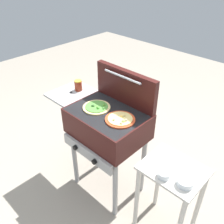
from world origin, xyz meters
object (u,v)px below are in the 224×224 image
at_px(pizza_veggie, 97,107).
at_px(topping_bowl_far, 185,182).
at_px(grill, 106,125).
at_px(pizza_cheese, 120,119).
at_px(prep_table, 170,188).
at_px(topping_bowl_near, 164,174).
at_px(sauce_jar, 78,85).

height_order(pizza_veggie, topping_bowl_far, pizza_veggie).
bearing_deg(grill, pizza_veggie, -168.20).
bearing_deg(grill, topping_bowl_far, -4.81).
height_order(pizza_cheese, prep_table, pizza_cheese).
height_order(pizza_veggie, topping_bowl_near, pizza_veggie).
distance_m(grill, pizza_veggie, 0.18).
distance_m(prep_table, topping_bowl_near, 0.25).
xyz_separation_m(pizza_veggie, sauce_jar, (-0.36, 0.10, 0.04)).
relative_size(grill, prep_table, 1.34).
bearing_deg(topping_bowl_near, pizza_veggie, 173.40).
bearing_deg(topping_bowl_near, sauce_jar, 170.47).
relative_size(prep_table, topping_bowl_near, 7.94).
height_order(grill, prep_table, grill).
xyz_separation_m(pizza_veggie, topping_bowl_far, (0.90, -0.05, -0.17)).
bearing_deg(topping_bowl_near, grill, 170.84).
bearing_deg(pizza_veggie, prep_table, 1.77).
height_order(pizza_cheese, pizza_veggie, pizza_veggie).
bearing_deg(sauce_jar, pizza_cheese, -8.51).
height_order(pizza_cheese, sauce_jar, sauce_jar).
xyz_separation_m(prep_table, topping_bowl_far, (0.13, -0.07, 0.22)).
bearing_deg(pizza_veggie, sauce_jar, 164.47).
xyz_separation_m(grill, topping_bowl_far, (0.80, -0.07, -0.02)).
bearing_deg(pizza_cheese, topping_bowl_far, -4.93).
xyz_separation_m(prep_table, topping_bowl_near, (-0.01, -0.11, 0.22)).
bearing_deg(pizza_veggie, grill, 11.80).
bearing_deg(pizza_cheese, prep_table, 1.97).
bearing_deg(pizza_cheese, topping_bowl_near, -10.80).
xyz_separation_m(pizza_cheese, prep_table, (0.50, 0.02, -0.39)).
height_order(sauce_jar, topping_bowl_near, sauce_jar).
bearing_deg(topping_bowl_near, pizza_cheese, 169.20).
xyz_separation_m(pizza_cheese, topping_bowl_near, (0.49, -0.09, -0.17)).
bearing_deg(topping_bowl_near, prep_table, 83.74).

